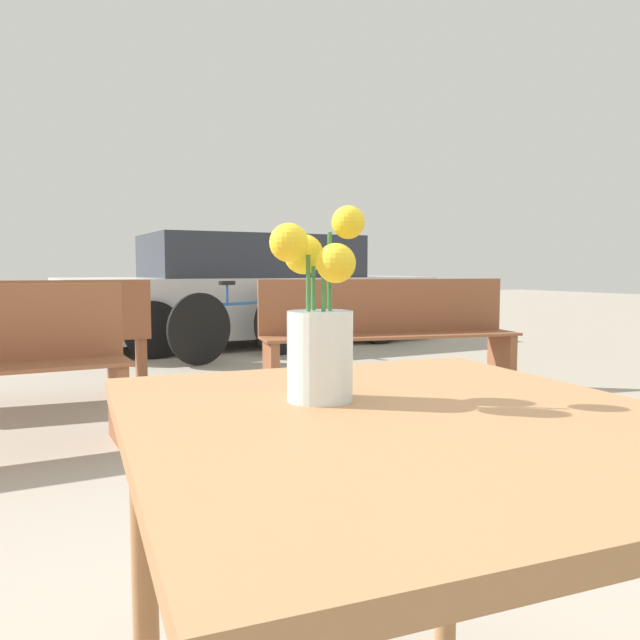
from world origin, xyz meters
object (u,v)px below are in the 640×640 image
at_px(flower_vase, 319,330).
at_px(bench_far, 7,336).
at_px(bench_middle, 389,330).
at_px(bicycle, 243,324).
at_px(table_front, 403,478).
at_px(parked_car, 251,292).

bearing_deg(flower_vase, bench_far, 96.69).
height_order(bench_middle, bicycle, bench_middle).
bearing_deg(flower_vase, bench_middle, 55.05).
height_order(flower_vase, bicycle, flower_vase).
distance_m(table_front, bench_far, 3.95).
height_order(table_front, bench_middle, bench_middle).
relative_size(bench_middle, bicycle, 1.19).
distance_m(table_front, bench_middle, 3.71).
relative_size(flower_vase, bench_middle, 0.16).
distance_m(bench_far, parked_car, 3.79).
height_order(table_front, parked_car, parked_car).
bearing_deg(parked_car, bicycle, -113.76).
bearing_deg(table_front, bicycle, 72.75).
bearing_deg(parked_car, bench_far, -136.03).
bearing_deg(table_front, bench_middle, 57.16).
relative_size(bench_middle, parked_car, 0.43).
height_order(table_front, flower_vase, flower_vase).
height_order(bench_far, parked_car, parked_car).
height_order(bench_middle, bench_far, same).
bearing_deg(parked_car, flower_vase, -109.57).
height_order(table_front, bench_far, bench_far).
xyz_separation_m(bicycle, parked_car, (0.58, 1.33, 0.27)).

